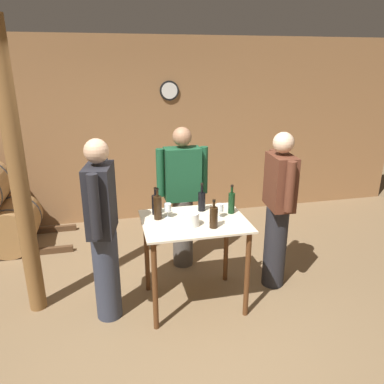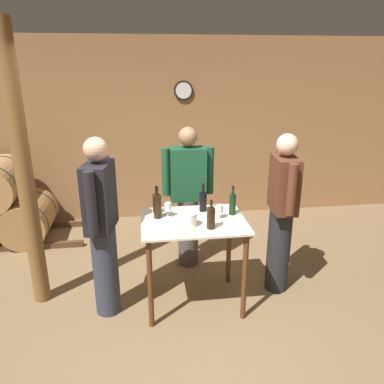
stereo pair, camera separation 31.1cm
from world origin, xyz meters
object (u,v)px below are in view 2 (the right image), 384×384
at_px(wine_bottle_center, 203,201).
at_px(wine_bottle_left, 158,206).
at_px(wine_glass_near_center, 220,209).
at_px(wooden_post, 24,174).
at_px(wine_glass_near_left, 168,207).
at_px(person_visitor_bearded, 282,211).
at_px(person_host, 188,195).
at_px(wine_bottle_far_right, 232,203).
at_px(person_visitor_with_scarf, 102,225).
at_px(wine_bottle_right, 211,218).
at_px(ice_bucket, 189,219).
at_px(wine_bottle_far_left, 157,203).

bearing_deg(wine_bottle_center, wine_bottle_left, -166.24).
bearing_deg(wine_glass_near_center, wooden_post, 172.18).
xyz_separation_m(wine_glass_near_left, person_visitor_bearded, (1.16, 0.01, -0.12)).
xyz_separation_m(wine_bottle_left, person_host, (0.38, 0.67, -0.15)).
distance_m(wine_bottle_far_right, person_visitor_with_scarf, 1.26).
distance_m(wine_bottle_center, wine_glass_near_left, 0.38).
bearing_deg(wooden_post, wine_bottle_right, -15.43).
bearing_deg(wine_bottle_right, wine_bottle_left, 146.15).
distance_m(wine_bottle_center, ice_bucket, 0.39).
distance_m(wine_bottle_left, wine_glass_near_left, 0.10).
distance_m(wine_bottle_far_right, person_host, 0.79).
distance_m(wine_bottle_center, wine_bottle_far_right, 0.30).
xyz_separation_m(wine_bottle_left, wine_glass_near_left, (0.10, 0.01, -0.02)).
bearing_deg(wine_bottle_far_left, person_visitor_with_scarf, -152.74).
relative_size(wine_bottle_left, ice_bucket, 2.09).
bearing_deg(person_host, wine_bottle_far_left, -124.96).
distance_m(wine_bottle_far_left, wine_bottle_left, 0.13).
height_order(wooden_post, person_host, wooden_post).
xyz_separation_m(ice_bucket, person_visitor_with_scarf, (-0.79, 0.09, -0.05)).
relative_size(wooden_post, wine_bottle_right, 9.91).
bearing_deg(wine_bottle_center, ice_bucket, -119.15).
xyz_separation_m(wine_bottle_right, person_visitor_with_scarf, (-0.98, 0.17, -0.09)).
xyz_separation_m(wooden_post, wine_bottle_far_right, (1.95, -0.17, -0.32)).
bearing_deg(wine_bottle_center, person_visitor_with_scarf, -165.60).
bearing_deg(person_visitor_bearded, wooden_post, 176.91).
bearing_deg(person_host, wine_glass_near_center, -74.68).
xyz_separation_m(wine_glass_near_left, ice_bucket, (0.18, -0.23, -0.04)).
height_order(wine_glass_near_left, ice_bucket, wine_glass_near_left).
xyz_separation_m(wine_bottle_far_left, person_host, (0.38, 0.55, -0.13)).
distance_m(wooden_post, person_host, 1.74).
bearing_deg(wine_bottle_far_left, person_visitor_bearded, -4.88).
distance_m(wine_bottle_far_left, wine_bottle_center, 0.46).
bearing_deg(wine_glass_near_left, ice_bucket, -52.88).
bearing_deg(wine_bottle_far_right, ice_bucket, -155.81).
bearing_deg(wooden_post, wine_glass_near_left, -6.22).
relative_size(wine_bottle_center, person_visitor_bearded, 0.17).
distance_m(wine_bottle_far_right, ice_bucket, 0.50).
relative_size(wine_bottle_far_left, wine_glass_near_left, 1.92).
xyz_separation_m(wine_bottle_left, wine_bottle_right, (0.46, -0.31, -0.02)).
bearing_deg(wine_glass_near_left, person_host, 67.01).
bearing_deg(wooden_post, person_visitor_with_scarf, -22.63).
distance_m(wooden_post, wine_bottle_right, 1.77).
relative_size(wine_bottle_center, person_visitor_with_scarf, 0.17).
height_order(wooden_post, wine_bottle_left, wooden_post).
height_order(ice_bucket, person_host, person_host).
height_order(wine_bottle_right, person_visitor_with_scarf, person_visitor_with_scarf).
relative_size(wooden_post, person_visitor_with_scarf, 1.55).
distance_m(wine_bottle_right, person_host, 1.00).
relative_size(wine_bottle_left, wine_bottle_center, 1.07).
relative_size(wine_bottle_far_left, wine_bottle_center, 0.94).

